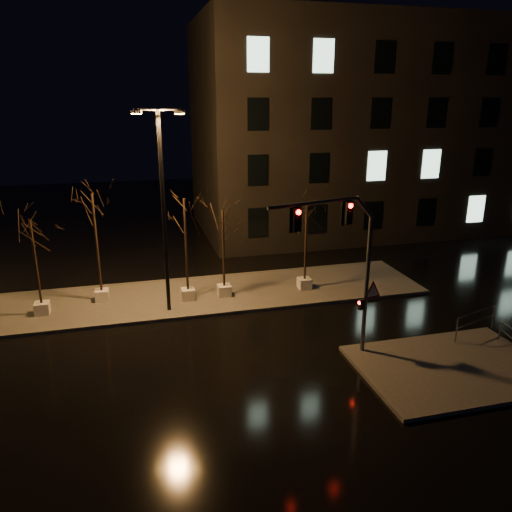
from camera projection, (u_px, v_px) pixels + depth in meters
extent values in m
plane|color=black|center=(238.00, 350.00, 20.21)|extent=(90.00, 90.00, 0.00)
cube|color=#4B4943|center=(212.00, 294.00, 25.72)|extent=(22.00, 5.00, 0.15)
cube|color=#4B4943|center=(452.00, 368.00, 18.75)|extent=(7.00, 5.00, 0.15)
cube|color=black|center=(365.00, 128.00, 37.86)|extent=(25.00, 12.00, 15.00)
cube|color=silver|center=(42.00, 308.00, 23.17)|extent=(0.65, 0.65, 0.55)
cylinder|color=black|center=(36.00, 263.00, 22.50)|extent=(0.11, 0.11, 3.88)
cube|color=silver|center=(102.00, 295.00, 24.69)|extent=(0.65, 0.65, 0.55)
cylinder|color=black|center=(97.00, 243.00, 23.87)|extent=(0.11, 0.11, 4.80)
cube|color=silver|center=(188.00, 294.00, 24.82)|extent=(0.65, 0.65, 0.55)
cylinder|color=black|center=(186.00, 245.00, 24.04)|extent=(0.11, 0.11, 4.53)
cube|color=silver|center=(224.00, 290.00, 25.29)|extent=(0.65, 0.65, 0.55)
cylinder|color=black|center=(223.00, 249.00, 24.61)|extent=(0.11, 0.11, 3.89)
cube|color=silver|center=(304.00, 283.00, 26.25)|extent=(0.65, 0.65, 0.55)
cylinder|color=black|center=(306.00, 241.00, 25.55)|extent=(0.11, 0.11, 4.08)
cylinder|color=#585B60|center=(366.00, 286.00, 19.09)|extent=(0.16, 0.16, 5.45)
cylinder|color=#585B60|center=(314.00, 203.00, 16.85)|extent=(3.56, 1.00, 0.13)
cube|color=black|center=(348.00, 213.00, 17.68)|extent=(0.31, 0.26, 0.82)
cube|color=black|center=(297.00, 220.00, 16.69)|extent=(0.31, 0.26, 0.82)
cube|color=black|center=(361.00, 305.00, 19.22)|extent=(0.23, 0.21, 0.41)
cone|color=red|center=(372.00, 292.00, 19.26)|extent=(0.92, 0.25, 0.95)
sphere|color=#FF0C07|center=(373.00, 202.00, 18.09)|extent=(0.16, 0.16, 0.16)
cylinder|color=black|center=(164.00, 216.00, 22.32)|extent=(0.18, 0.18, 9.13)
cylinder|color=black|center=(158.00, 109.00, 20.93)|extent=(1.98, 0.55, 0.09)
cube|color=gold|center=(136.00, 113.00, 20.95)|extent=(0.50, 0.35, 0.18)
cube|color=gold|center=(180.00, 113.00, 20.99)|extent=(0.50, 0.35, 0.18)
cylinder|color=#585B60|center=(456.00, 331.00, 20.37)|extent=(0.06, 0.06, 1.01)
cylinder|color=#585B60|center=(493.00, 318.00, 21.62)|extent=(0.06, 0.06, 1.01)
cylinder|color=#585B60|center=(477.00, 312.00, 20.83)|extent=(2.37, 0.79, 0.04)
cylinder|color=#585B60|center=(476.00, 322.00, 20.96)|extent=(2.37, 0.79, 0.04)
cylinder|color=#585B60|center=(500.00, 331.00, 20.59)|extent=(0.05, 0.05, 0.83)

